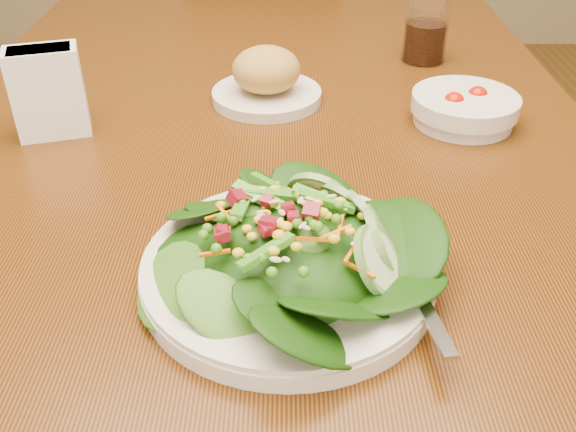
{
  "coord_description": "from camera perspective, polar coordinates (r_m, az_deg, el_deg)",
  "views": [
    {
      "loc": [
        0.03,
        -0.76,
        1.14
      ],
      "look_at": [
        0.03,
        -0.28,
        0.81
      ],
      "focal_mm": 40.0,
      "sensor_mm": 36.0,
      "label": 1
    }
  ],
  "objects": [
    {
      "name": "bread_plate",
      "position": [
        0.93,
        -1.93,
        12.02
      ],
      "size": [
        0.16,
        0.16,
        0.08
      ],
      "color": "silver",
      "rests_on": "dining_table"
    },
    {
      "name": "dining_table",
      "position": [
        0.9,
        -2.18,
        1.7
      ],
      "size": [
        0.9,
        1.4,
        0.75
      ],
      "color": "#59320D",
      "rests_on": "ground_plane"
    },
    {
      "name": "drinking_glass",
      "position": [
        1.1,
        12.19,
        16.01
      ],
      "size": [
        0.07,
        0.07,
        0.13
      ],
      "color": "silver",
      "rests_on": "dining_table"
    },
    {
      "name": "salad_plate",
      "position": [
        0.58,
        0.94,
        -3.49
      ],
      "size": [
        0.27,
        0.27,
        0.08
      ],
      "rotation": [
        0.0,
        0.0,
        -0.23
      ],
      "color": "silver",
      "rests_on": "dining_table"
    },
    {
      "name": "tomato_bowl",
      "position": [
        0.9,
        15.39,
        9.22
      ],
      "size": [
        0.14,
        0.14,
        0.05
      ],
      "color": "silver",
      "rests_on": "dining_table"
    },
    {
      "name": "napkin_holder",
      "position": [
        0.88,
        -20.58,
        10.45
      ],
      "size": [
        0.1,
        0.07,
        0.11
      ],
      "rotation": [
        0.0,
        0.0,
        0.28
      ],
      "color": "white",
      "rests_on": "dining_table"
    },
    {
      "name": "chair_far",
      "position": [
        1.97,
        -3.32,
        16.23
      ],
      "size": [
        0.6,
        0.6,
        1.0
      ],
      "rotation": [
        0.0,
        0.0,
        3.52
      ],
      "color": "#4A290D",
      "rests_on": "ground_plane"
    }
  ]
}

